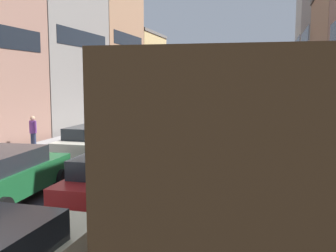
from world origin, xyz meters
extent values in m
cube|color=#969696|center=(-6.70, 20.00, 0.07)|extent=(2.60, 64.00, 0.14)
cube|color=silver|center=(-1.70, 20.00, 0.01)|extent=(0.16, 60.00, 0.01)
cube|color=silver|center=(1.70, 20.00, 0.01)|extent=(0.16, 60.00, 0.01)
cube|color=gray|center=(-12.00, 22.00, 5.57)|extent=(7.00, 8.70, 11.14)
cube|color=black|center=(-8.48, 22.00, 6.13)|extent=(0.02, 7.04, 1.10)
cube|color=#9E7556|center=(-12.00, 30.80, 6.29)|extent=(7.00, 8.70, 12.58)
cube|color=black|center=(-8.48, 30.80, 6.92)|extent=(0.02, 7.04, 1.10)
cube|color=tan|center=(-12.00, 39.60, 4.18)|extent=(7.00, 8.70, 8.36)
cube|color=black|center=(-8.48, 39.60, 4.60)|extent=(0.02, 7.04, 1.10)
cube|color=#66605B|center=(-12.00, 39.60, 8.51)|extent=(7.20, 8.70, 0.30)
cube|color=#B2ADA3|center=(9.90, 39.60, 6.43)|extent=(7.00, 8.70, 12.86)
cube|color=black|center=(6.38, 39.60, 7.07)|extent=(0.02, 7.04, 1.10)
cube|color=black|center=(6.38, 30.80, 6.79)|extent=(0.02, 7.04, 1.10)
cube|color=black|center=(6.38, 22.00, 4.64)|extent=(0.02, 7.04, 1.10)
cube|color=#B7B29E|center=(3.58, 6.19, 1.43)|extent=(2.50, 2.50, 1.90)
cube|color=black|center=(3.53, 7.39, 1.81)|extent=(2.02, 0.12, 0.70)
cube|color=#51381E|center=(3.74, 2.43, 2.18)|extent=(2.63, 5.54, 2.80)
cube|color=white|center=(2.53, 2.38, 2.46)|extent=(0.22, 4.48, 0.90)
cylinder|color=black|center=(2.38, 6.21, 0.48)|extent=(0.34, 0.97, 0.96)
cylinder|color=black|center=(4.77, 6.32, 0.48)|extent=(0.34, 0.97, 0.96)
cube|color=#A51E1E|center=(-0.03, 6.86, 0.67)|extent=(1.88, 4.33, 0.70)
cube|color=#1E2328|center=(-0.03, 6.66, 1.23)|extent=(1.63, 2.44, 0.52)
cylinder|color=black|center=(-0.98, 8.30, 0.32)|extent=(0.23, 0.64, 0.64)
cylinder|color=black|center=(0.86, 8.34, 0.32)|extent=(0.23, 0.64, 0.64)
cylinder|color=black|center=(-0.92, 5.38, 0.32)|extent=(0.23, 0.64, 0.64)
cylinder|color=black|center=(0.92, 5.41, 0.32)|extent=(0.23, 0.64, 0.64)
cube|color=#19592D|center=(-3.20, 6.47, 0.67)|extent=(2.01, 4.38, 0.70)
cube|color=#1E2328|center=(-3.20, 6.27, 1.23)|extent=(1.70, 2.48, 0.52)
cylinder|color=black|center=(-4.19, 7.89, 0.32)|extent=(0.25, 0.65, 0.64)
cylinder|color=black|center=(-2.36, 7.98, 0.32)|extent=(0.25, 0.65, 0.64)
cylinder|color=black|center=(-2.21, 5.06, 0.32)|extent=(0.25, 0.65, 0.64)
cube|color=#B29319|center=(-0.02, 12.27, 0.67)|extent=(2.07, 4.41, 0.70)
cube|color=#1E2328|center=(-0.04, 12.07, 1.23)|extent=(1.73, 2.50, 0.52)
cylinder|color=black|center=(-0.85, 13.79, 0.32)|extent=(0.26, 0.65, 0.64)
cylinder|color=black|center=(0.99, 13.67, 0.32)|extent=(0.26, 0.65, 0.64)
cylinder|color=black|center=(-1.04, 10.87, 0.32)|extent=(0.26, 0.65, 0.64)
cylinder|color=black|center=(0.80, 10.75, 0.32)|extent=(0.26, 0.65, 0.64)
cube|color=beige|center=(-3.25, 12.33, 0.67)|extent=(1.87, 4.33, 0.70)
cube|color=#1E2328|center=(-3.25, 12.13, 1.23)|extent=(1.62, 2.43, 0.52)
cylinder|color=black|center=(-4.15, 13.81, 0.32)|extent=(0.23, 0.64, 0.64)
cylinder|color=black|center=(-2.31, 13.78, 0.32)|extent=(0.23, 0.64, 0.64)
cylinder|color=black|center=(-4.19, 10.89, 0.32)|extent=(0.23, 0.64, 0.64)
cylinder|color=black|center=(-2.35, 10.86, 0.32)|extent=(0.23, 0.64, 0.64)
cube|color=#759EB7|center=(0.02, 17.53, 0.67)|extent=(1.94, 4.36, 0.70)
cube|color=#1E2328|center=(0.02, 17.33, 1.23)|extent=(1.66, 2.46, 0.52)
cylinder|color=black|center=(-0.85, 19.02, 0.32)|extent=(0.24, 0.65, 0.64)
cylinder|color=black|center=(0.99, 18.96, 0.32)|extent=(0.24, 0.65, 0.64)
cylinder|color=black|center=(-0.94, 16.10, 0.32)|extent=(0.24, 0.65, 0.64)
cylinder|color=black|center=(0.90, 16.04, 0.32)|extent=(0.24, 0.65, 0.64)
cube|color=gray|center=(-3.37, 17.24, 0.67)|extent=(2.05, 4.40, 0.70)
cube|color=#1E2328|center=(-3.36, 17.04, 1.23)|extent=(1.72, 2.50, 0.52)
cylinder|color=black|center=(-4.37, 18.64, 0.32)|extent=(0.26, 0.65, 0.64)
cylinder|color=black|center=(-2.53, 18.75, 0.32)|extent=(0.26, 0.65, 0.64)
cylinder|color=black|center=(-4.20, 15.72, 0.32)|extent=(0.26, 0.65, 0.64)
cylinder|color=black|center=(-2.36, 15.83, 0.32)|extent=(0.26, 0.65, 0.64)
cube|color=#194C8C|center=(-0.11, 22.92, 0.67)|extent=(1.98, 4.37, 0.70)
cube|color=#1E2328|center=(-0.12, 22.72, 1.23)|extent=(1.69, 2.47, 0.52)
cylinder|color=black|center=(-0.97, 24.42, 0.32)|extent=(0.25, 0.65, 0.64)
cylinder|color=black|center=(0.87, 24.34, 0.32)|extent=(0.25, 0.65, 0.64)
cylinder|color=black|center=(-1.09, 21.50, 0.32)|extent=(0.25, 0.65, 0.64)
cylinder|color=black|center=(0.75, 21.42, 0.32)|extent=(0.25, 0.65, 0.64)
cube|color=black|center=(3.46, 10.29, 0.67)|extent=(1.96, 4.37, 0.70)
cube|color=#1E2328|center=(3.46, 10.09, 1.23)|extent=(1.67, 2.47, 0.52)
cylinder|color=black|center=(2.48, 11.72, 0.32)|extent=(0.24, 0.65, 0.64)
cylinder|color=black|center=(4.32, 11.79, 0.32)|extent=(0.24, 0.65, 0.64)
cylinder|color=black|center=(2.59, 8.80, 0.32)|extent=(0.24, 0.65, 0.64)
cylinder|color=black|center=(4.43, 8.87, 0.32)|extent=(0.24, 0.65, 0.64)
cube|color=#B21919|center=(0.06, 31.97, 1.70)|extent=(2.62, 10.53, 2.40)
cube|color=black|center=(0.06, 31.97, 2.06)|extent=(2.64, 9.90, 0.70)
cube|color=#B21919|center=(0.06, 31.97, 3.98)|extent=(2.62, 10.53, 2.16)
cube|color=black|center=(0.06, 31.97, 4.22)|extent=(2.64, 9.90, 0.64)
cylinder|color=black|center=(-1.15, 35.77, 0.50)|extent=(0.31, 1.00, 1.00)
cylinder|color=black|center=(1.35, 35.74, 0.50)|extent=(0.31, 1.00, 1.00)
cylinder|color=black|center=(-1.22, 28.84, 0.50)|extent=(0.31, 1.00, 1.00)
cylinder|color=black|center=(1.28, 28.81, 0.50)|extent=(0.31, 1.00, 1.00)
cylinder|color=#262D47|center=(-7.19, 13.87, 0.41)|extent=(0.16, 0.16, 0.82)
cylinder|color=#262D47|center=(-7.35, 13.94, 0.41)|extent=(0.16, 0.16, 0.82)
cylinder|color=#66337F|center=(-7.27, 13.91, 1.12)|extent=(0.34, 0.34, 0.60)
sphere|color=tan|center=(-7.27, 13.91, 1.54)|extent=(0.24, 0.24, 0.24)
cylinder|color=#66337F|center=(-7.07, 13.82, 1.15)|extent=(0.10, 0.10, 0.55)
cylinder|color=#66337F|center=(-7.47, 14.00, 1.15)|extent=(0.10, 0.10, 0.55)
camera|label=1|loc=(3.78, -2.55, 3.37)|focal=41.58mm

